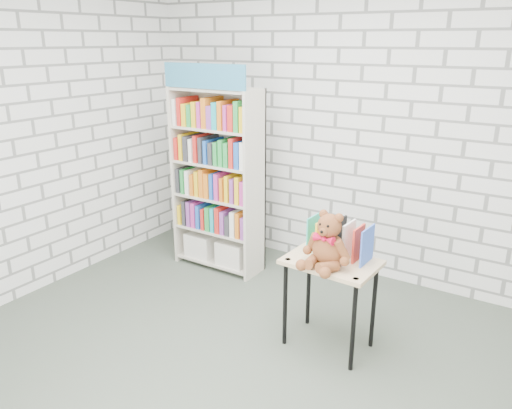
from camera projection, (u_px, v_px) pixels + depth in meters
The scene contains 6 objects.
ground at pixel (237, 374), 3.44m from camera, with size 4.50×4.50×0.00m, color #444D41.
room_shell at pixel (233, 114), 2.87m from camera, with size 4.52×4.02×2.81m.
bookshelf at pixel (218, 179), 4.82m from camera, with size 0.89×0.35×1.99m.
display_table at pixel (331, 273), 3.58m from camera, with size 0.67×0.48×0.70m.
table_books at pixel (339, 238), 3.59m from camera, with size 0.46×0.22×0.27m.
teddy_bear at pixel (327, 245), 3.42m from camera, with size 0.36×0.34×0.39m.
Camera 1 is at (1.67, -2.37, 2.19)m, focal length 35.00 mm.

